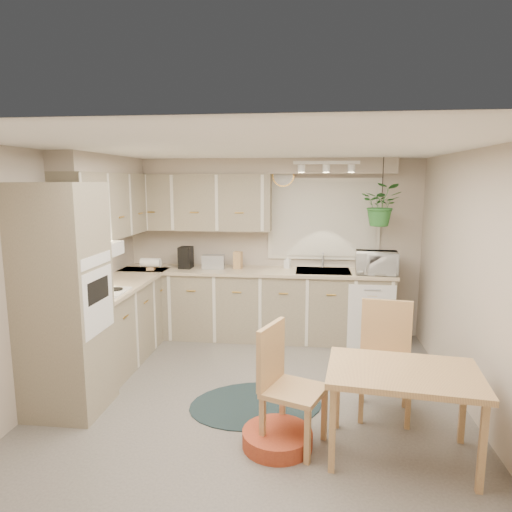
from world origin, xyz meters
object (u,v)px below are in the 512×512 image
(dining_table, at_px, (401,414))
(chair_left, at_px, (295,387))
(chair_back, at_px, (385,361))
(microwave, at_px, (377,260))
(pet_bed, at_px, (277,438))
(braided_rug, at_px, (256,405))

(dining_table, distance_m, chair_left, 0.83)
(dining_table, xyz_separation_m, chair_left, (-0.82, 0.06, 0.14))
(dining_table, distance_m, chair_back, 0.66)
(chair_back, xyz_separation_m, microwave, (0.16, 1.85, 0.60))
(dining_table, height_order, pet_bed, dining_table)
(braided_rug, distance_m, pet_bed, 0.70)
(dining_table, xyz_separation_m, chair_back, (-0.02, 0.64, 0.16))
(chair_left, xyz_separation_m, braided_rug, (-0.38, 0.62, -0.49))
(dining_table, relative_size, braided_rug, 0.89)
(braided_rug, xyz_separation_m, microwave, (1.33, 1.81, 1.11))
(braided_rug, bearing_deg, pet_bed, -69.17)
(pet_bed, bearing_deg, chair_left, 15.98)
(braided_rug, distance_m, microwave, 2.50)
(braided_rug, height_order, microwave, microwave)
(chair_back, bearing_deg, microwave, -86.99)
(chair_left, relative_size, chair_back, 0.96)
(chair_left, height_order, chair_back, chair_back)
(chair_left, distance_m, braided_rug, 0.87)
(dining_table, bearing_deg, microwave, 86.97)
(dining_table, bearing_deg, chair_left, 175.59)
(chair_back, distance_m, microwave, 1.95)
(braided_rug, bearing_deg, chair_left, -58.32)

